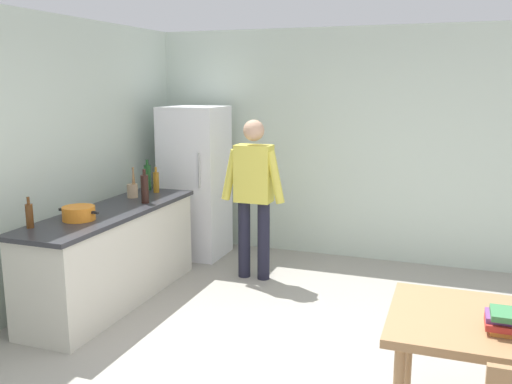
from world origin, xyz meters
TOP-DOWN VIEW (x-y plane):
  - ground_plane at (0.00, 0.00)m, footprint 14.00×14.00m
  - wall_back at (0.00, 3.00)m, footprint 6.40×0.12m
  - wall_left at (-2.60, 0.20)m, footprint 0.12×5.60m
  - kitchen_counter at (-2.00, 0.80)m, footprint 0.64×2.20m
  - refrigerator at (-1.90, 2.40)m, footprint 0.70×0.67m
  - person at (-0.95, 1.85)m, footprint 0.70×0.22m
  - cooking_pot at (-2.03, 0.37)m, footprint 0.40×0.28m
  - utensil_jar at (-2.11, 1.36)m, footprint 0.11×0.11m
  - bottle_oil_amber at (-2.01, 1.68)m, footprint 0.06×0.06m
  - bottle_beer_brown at (-2.24, 0.01)m, footprint 0.06×0.06m
  - bottle_wine_green at (-2.17, 1.77)m, footprint 0.08×0.08m
  - bottle_wine_dark at (-1.85, 1.16)m, footprint 0.08×0.08m
  - book_stack at (1.34, -0.43)m, footprint 0.24×0.21m

SIDE VIEW (x-z plane):
  - ground_plane at x=0.00m, z-range 0.00..0.00m
  - kitchen_counter at x=-2.00m, z-range 0.00..0.90m
  - book_stack at x=1.34m, z-range 0.75..0.88m
  - refrigerator at x=-1.90m, z-range 0.00..1.80m
  - cooking_pot at x=-2.03m, z-range 0.90..1.02m
  - person at x=-0.95m, z-range 0.13..1.83m
  - utensil_jar at x=-2.11m, z-range 0.82..1.14m
  - bottle_beer_brown at x=-2.24m, z-range 0.88..1.14m
  - bottle_oil_amber at x=-2.01m, z-range 0.88..1.16m
  - bottle_wine_green at x=-2.17m, z-range 0.88..1.22m
  - bottle_wine_dark at x=-1.85m, z-range 0.88..1.22m
  - wall_back at x=0.00m, z-range 0.00..2.70m
  - wall_left at x=-2.60m, z-range 0.00..2.70m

